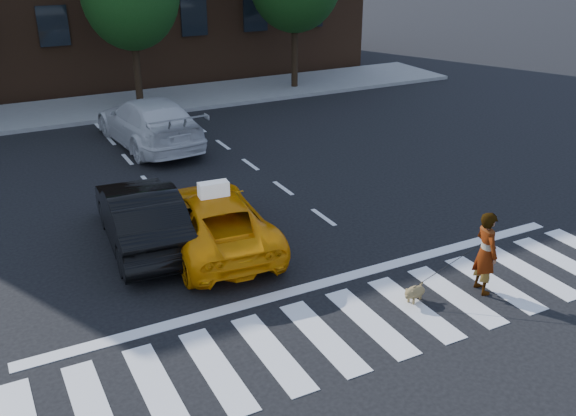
{
  "coord_description": "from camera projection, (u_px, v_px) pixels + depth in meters",
  "views": [
    {
      "loc": [
        -5.9,
        -8.07,
        6.58
      ],
      "look_at": [
        -0.08,
        3.08,
        1.1
      ],
      "focal_mm": 40.0,
      "sensor_mm": 36.0,
      "label": 1
    }
  ],
  "objects": [
    {
      "name": "ground",
      "position": [
        370.0,
        322.0,
        11.69
      ],
      "size": [
        120.0,
        120.0,
        0.0
      ],
      "primitive_type": "plane",
      "color": "black",
      "rests_on": "ground"
    },
    {
      "name": "crosswalk",
      "position": [
        370.0,
        322.0,
        11.69
      ],
      "size": [
        13.0,
        2.4,
        0.01
      ],
      "primitive_type": "cube",
      "color": "silver",
      "rests_on": "ground"
    },
    {
      "name": "stop_line",
      "position": [
        326.0,
        283.0,
        12.99
      ],
      "size": [
        12.0,
        0.3,
        0.01
      ],
      "primitive_type": "cube",
      "color": "silver",
      "rests_on": "ground"
    },
    {
      "name": "sidewalk_far",
      "position": [
        125.0,
        105.0,
        25.88
      ],
      "size": [
        30.0,
        4.0,
        0.15
      ],
      "primitive_type": "cube",
      "color": "slate",
      "rests_on": "ground"
    },
    {
      "name": "taxi",
      "position": [
        212.0,
        220.0,
        14.28
      ],
      "size": [
        2.51,
        4.77,
        1.28
      ],
      "primitive_type": "imported",
      "rotation": [
        0.0,
        0.0,
        3.06
      ],
      "color": "orange",
      "rests_on": "ground"
    },
    {
      "name": "black_sedan",
      "position": [
        142.0,
        216.0,
        14.27
      ],
      "size": [
        1.86,
        4.44,
        1.43
      ],
      "primitive_type": "imported",
      "rotation": [
        0.0,
        0.0,
        3.06
      ],
      "color": "black",
      "rests_on": "ground"
    },
    {
      "name": "white_suv",
      "position": [
        149.0,
        122.0,
        20.99
      ],
      "size": [
        2.61,
        5.59,
        1.58
      ],
      "primitive_type": "imported",
      "rotation": [
        0.0,
        0.0,
        3.22
      ],
      "color": "silver",
      "rests_on": "ground"
    },
    {
      "name": "woman",
      "position": [
        486.0,
        253.0,
        12.38
      ],
      "size": [
        0.51,
        0.68,
        1.69
      ],
      "primitive_type": "imported",
      "rotation": [
        0.0,
        0.0,
        1.39
      ],
      "color": "#999999",
      "rests_on": "ground"
    },
    {
      "name": "dog",
      "position": [
        414.0,
        293.0,
        12.25
      ],
      "size": [
        0.59,
        0.39,
        0.35
      ],
      "rotation": [
        0.0,
        0.0,
        0.39
      ],
      "color": "olive",
      "rests_on": "ground"
    },
    {
      "name": "taxi_sign",
      "position": [
        214.0,
        189.0,
        13.8
      ],
      "size": [
        0.67,
        0.33,
        0.32
      ],
      "primitive_type": "cube",
      "rotation": [
        0.0,
        0.0,
        3.06
      ],
      "color": "white",
      "rests_on": "taxi"
    }
  ]
}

